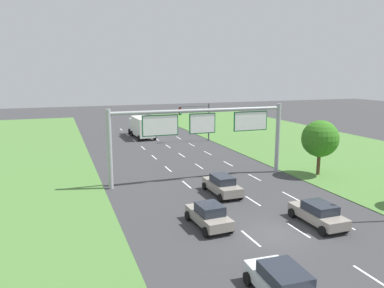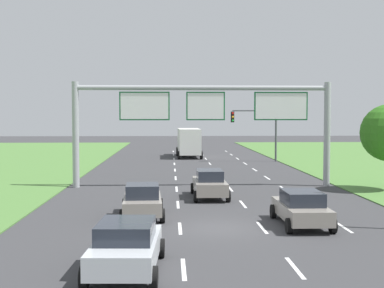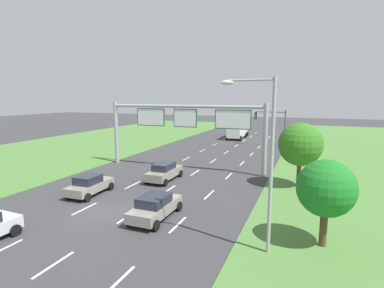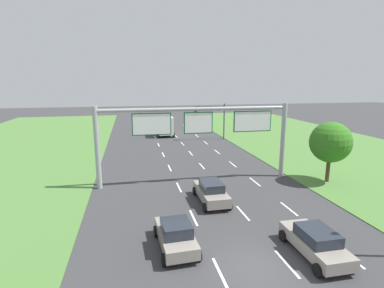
# 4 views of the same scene
# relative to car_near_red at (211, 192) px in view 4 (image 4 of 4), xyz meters

# --- Properties ---
(ground_plane) EXTENTS (200.00, 200.00, 0.00)m
(ground_plane) POSITION_rel_car_near_red_xyz_m (-0.12, -8.36, -0.82)
(ground_plane) COLOR #38383A
(lane_dashes_inner_left) EXTENTS (0.14, 68.40, 0.01)m
(lane_dashes_inner_left) POSITION_rel_car_near_red_xyz_m (-1.87, 6.64, -0.81)
(lane_dashes_inner_left) COLOR white
(lane_dashes_inner_left) RESTS_ON ground_plane
(lane_dashes_inner_right) EXTENTS (0.14, 68.40, 0.01)m
(lane_dashes_inner_right) POSITION_rel_car_near_red_xyz_m (1.63, 6.64, -0.81)
(lane_dashes_inner_right) COLOR white
(lane_dashes_inner_right) RESTS_ON ground_plane
(lane_dashes_slip) EXTENTS (0.14, 68.40, 0.01)m
(lane_dashes_slip) POSITION_rel_car_near_red_xyz_m (5.13, 6.64, -0.81)
(lane_dashes_slip) COLOR white
(lane_dashes_slip) RESTS_ON ground_plane
(car_near_red) EXTENTS (2.06, 4.44, 1.63)m
(car_near_red) POSITION_rel_car_near_red_xyz_m (0.00, 0.00, 0.00)
(car_near_red) COLOR gray
(car_near_red) RESTS_ON ground_plane
(car_lead_silver) EXTENTS (2.02, 4.37, 1.53)m
(car_lead_silver) POSITION_rel_car_near_red_xyz_m (3.41, -7.98, -0.04)
(car_lead_silver) COLOR gray
(car_lead_silver) RESTS_ON ground_plane
(car_far_ahead) EXTENTS (2.16, 4.13, 1.57)m
(car_far_ahead) POSITION_rel_car_near_red_xyz_m (-3.59, -5.78, -0.04)
(car_far_ahead) COLOR gray
(car_far_ahead) RESTS_ON ground_plane
(box_truck) EXTENTS (2.82, 8.41, 3.26)m
(box_truck) POSITION_rel_car_near_red_xyz_m (-0.18, 30.24, 0.94)
(box_truck) COLOR silver
(box_truck) RESTS_ON ground_plane
(sign_gantry) EXTENTS (17.24, 0.44, 7.00)m
(sign_gantry) POSITION_rel_car_near_red_xyz_m (0.12, 4.76, 4.12)
(sign_gantry) COLOR #9EA0A5
(sign_gantry) RESTS_ON ground_plane
(traffic_light_mast) EXTENTS (4.76, 0.49, 5.60)m
(traffic_light_mast) POSITION_rel_car_near_red_xyz_m (6.67, 23.77, 3.05)
(traffic_light_mast) COLOR #47494F
(traffic_light_mast) RESTS_ON ground_plane
(roadside_tree_mid) EXTENTS (3.61, 3.61, 5.49)m
(roadside_tree_mid) POSITION_rel_car_near_red_xyz_m (11.51, 2.28, 2.85)
(roadside_tree_mid) COLOR #513823
(roadside_tree_mid) RESTS_ON ground_plane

